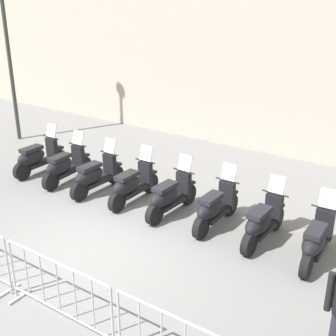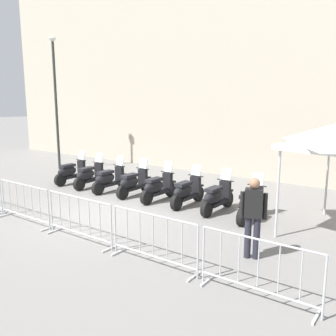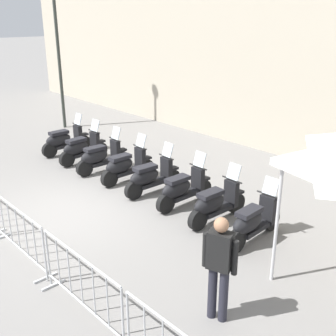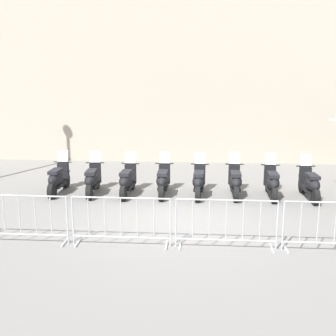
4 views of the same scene
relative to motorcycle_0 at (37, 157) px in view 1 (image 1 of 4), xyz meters
The scene contains 11 objects.
ground_plane 4.34m from the motorcycle_0, 17.90° to the right, with size 120.00×120.00×0.00m, color slate.
motorcycle_0 is the anchor object (origin of this frame).
motorcycle_1 1.08m from the motorcycle_0, 10.25° to the left, with size 0.75×1.69×1.24m.
motorcycle_2 2.14m from the motorcycle_0, 10.32° to the left, with size 0.65×1.72×1.24m.
motorcycle_3 3.21m from the motorcycle_0, 12.20° to the left, with size 0.68×1.71×1.24m.
motorcycle_4 4.28m from the motorcycle_0, 11.97° to the left, with size 0.64×1.72×1.24m.
motorcycle_5 5.35m from the motorcycle_0, 12.74° to the left, with size 0.67×1.71×1.24m.
motorcycle_6 6.42m from the motorcycle_0, 12.29° to the left, with size 0.66×1.72×1.24m.
motorcycle_7 7.49m from the motorcycle_0, 11.59° to the left, with size 0.74×1.70×1.24m.
barrier_segment_3 6.14m from the motorcycle_0, 25.90° to the right, with size 2.07×0.84×1.07m.
street_lamp 4.58m from the motorcycle_0, 162.03° to the left, with size 0.36×0.36×6.04m.
Camera 1 is at (6.49, -3.99, 4.71)m, focal length 48.48 mm.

